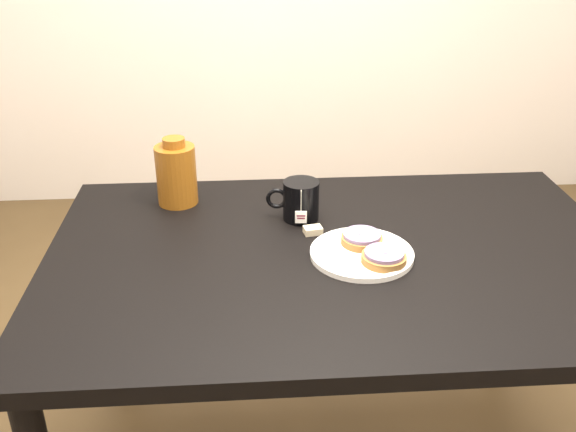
{
  "coord_description": "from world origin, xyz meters",
  "views": [
    {
      "loc": [
        -0.21,
        -1.33,
        1.51
      ],
      "look_at": [
        -0.12,
        0.08,
        0.81
      ],
      "focal_mm": 40.0,
      "sensor_mm": 36.0,
      "label": 1
    }
  ],
  "objects_px": {
    "plate": "(362,253)",
    "bagel_package": "(176,174)",
    "table": "(337,281)",
    "bagel_back": "(362,239)",
    "bagel_front": "(384,257)",
    "teabag_pouch": "(313,230)",
    "mug": "(300,200)"
  },
  "relations": [
    {
      "from": "bagel_back",
      "to": "bagel_package",
      "type": "xyz_separation_m",
      "value": [
        -0.46,
        0.29,
        0.06
      ]
    },
    {
      "from": "bagel_back",
      "to": "bagel_front",
      "type": "xyz_separation_m",
      "value": [
        0.03,
        -0.09,
        -0.0
      ]
    },
    {
      "from": "plate",
      "to": "teabag_pouch",
      "type": "relative_size",
      "value": 5.44
    },
    {
      "from": "bagel_front",
      "to": "mug",
      "type": "relative_size",
      "value": 1.02
    },
    {
      "from": "bagel_front",
      "to": "teabag_pouch",
      "type": "xyz_separation_m",
      "value": [
        -0.14,
        0.17,
        -0.02
      ]
    },
    {
      "from": "bagel_package",
      "to": "teabag_pouch",
      "type": "bearing_deg",
      "value": -30.69
    },
    {
      "from": "mug",
      "to": "bagel_front",
      "type": "bearing_deg",
      "value": -52.0
    },
    {
      "from": "bagel_front",
      "to": "bagel_package",
      "type": "height_order",
      "value": "bagel_package"
    },
    {
      "from": "teabag_pouch",
      "to": "table",
      "type": "bearing_deg",
      "value": -61.35
    },
    {
      "from": "plate",
      "to": "bagel_back",
      "type": "xyz_separation_m",
      "value": [
        0.01,
        0.04,
        0.02
      ]
    },
    {
      "from": "mug",
      "to": "bagel_package",
      "type": "bearing_deg",
      "value": 164.45
    },
    {
      "from": "table",
      "to": "bagel_front",
      "type": "height_order",
      "value": "bagel_front"
    },
    {
      "from": "mug",
      "to": "table",
      "type": "bearing_deg",
      "value": -61.98
    },
    {
      "from": "plate",
      "to": "bagel_package",
      "type": "height_order",
      "value": "bagel_package"
    },
    {
      "from": "plate",
      "to": "bagel_front",
      "type": "xyz_separation_m",
      "value": [
        0.04,
        -0.05,
        0.02
      ]
    },
    {
      "from": "table",
      "to": "plate",
      "type": "xyz_separation_m",
      "value": [
        0.05,
        -0.03,
        0.09
      ]
    },
    {
      "from": "plate",
      "to": "bagel_package",
      "type": "xyz_separation_m",
      "value": [
        -0.46,
        0.33,
        0.08
      ]
    },
    {
      "from": "bagel_back",
      "to": "bagel_front",
      "type": "height_order",
      "value": "same"
    },
    {
      "from": "bagel_back",
      "to": "mug",
      "type": "height_order",
      "value": "mug"
    },
    {
      "from": "bagel_front",
      "to": "teabag_pouch",
      "type": "bearing_deg",
      "value": 129.6
    },
    {
      "from": "mug",
      "to": "teabag_pouch",
      "type": "relative_size",
      "value": 3.19
    },
    {
      "from": "bagel_back",
      "to": "plate",
      "type": "bearing_deg",
      "value": -99.2
    },
    {
      "from": "mug",
      "to": "bagel_package",
      "type": "distance_m",
      "value": 0.35
    },
    {
      "from": "plate",
      "to": "bagel_package",
      "type": "relative_size",
      "value": 1.3
    },
    {
      "from": "bagel_back",
      "to": "mug",
      "type": "xyz_separation_m",
      "value": [
        -0.13,
        0.17,
        0.03
      ]
    },
    {
      "from": "bagel_back",
      "to": "bagel_front",
      "type": "relative_size",
      "value": 0.72
    },
    {
      "from": "table",
      "to": "bagel_package",
      "type": "relative_size",
      "value": 7.44
    },
    {
      "from": "bagel_back",
      "to": "mug",
      "type": "relative_size",
      "value": 0.74
    },
    {
      "from": "mug",
      "to": "plate",
      "type": "bearing_deg",
      "value": -53.42
    },
    {
      "from": "table",
      "to": "bagel_back",
      "type": "distance_m",
      "value": 0.12
    },
    {
      "from": "plate",
      "to": "bagel_front",
      "type": "distance_m",
      "value": 0.07
    },
    {
      "from": "bagel_front",
      "to": "mug",
      "type": "xyz_separation_m",
      "value": [
        -0.17,
        0.26,
        0.03
      ]
    }
  ]
}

